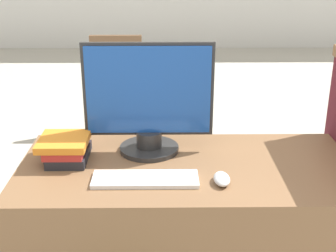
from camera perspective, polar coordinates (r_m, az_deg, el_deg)
The scene contains 6 objects.
desk at distance 2.08m, azimuth 2.23°, elevation -13.74°, with size 1.37×0.66×0.72m.
monitor at distance 1.95m, azimuth -2.39°, elevation 2.91°, with size 0.54×0.26×0.47m.
keyboard at distance 1.77m, azimuth -2.78°, elevation -6.49°, with size 0.40×0.13×0.02m.
mouse at distance 1.76m, azimuth 6.57°, elevation -6.42°, with size 0.06×0.11×0.03m.
book_stack at distance 1.97m, azimuth -12.26°, elevation -2.65°, with size 0.20×0.23×0.10m.
far_chair at distance 3.98m, azimuth -6.38°, elevation 5.27°, with size 0.44×0.44×0.85m.
Camera 1 is at (-0.10, -1.38, 1.55)m, focal length 50.00 mm.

